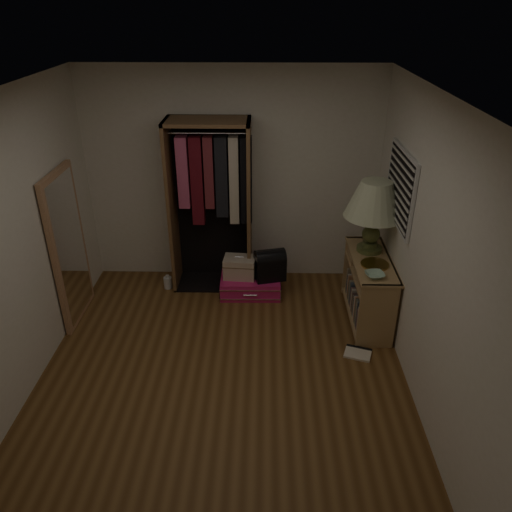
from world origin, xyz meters
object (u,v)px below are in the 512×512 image
object	(u,v)px
train_case	(240,267)
black_bag	(270,264)
console_bookshelf	(368,286)
table_lamp	(375,201)
white_jug	(168,282)
floor_mirror	(69,248)
open_wardrobe	(213,192)
pink_suitcase	(251,284)

from	to	relation	value
train_case	black_bag	world-z (taller)	black_bag
console_bookshelf	black_bag	xyz separation A→B (m)	(-1.08, 0.43, 0.03)
table_lamp	black_bag	bearing A→B (deg)	165.90
table_lamp	white_jug	world-z (taller)	table_lamp
floor_mirror	white_jug	size ratio (longest dim) A/B	9.49
console_bookshelf	floor_mirror	bearing A→B (deg)	-179.31
black_bag	white_jug	distance (m)	1.32
console_bookshelf	open_wardrobe	distance (m)	2.07
open_wardrobe	white_jug	bearing A→B (deg)	-163.79
console_bookshelf	white_jug	world-z (taller)	console_bookshelf
pink_suitcase	train_case	size ratio (longest dim) A/B	1.86
open_wardrobe	floor_mirror	size ratio (longest dim) A/B	1.21
train_case	floor_mirror	bearing A→B (deg)	-159.45
black_bag	white_jug	size ratio (longest dim) A/B	2.22
floor_mirror	black_bag	xyz separation A→B (m)	(2.16, 0.47, -0.43)
floor_mirror	train_case	bearing A→B (deg)	15.87
console_bookshelf	train_case	world-z (taller)	console_bookshelf
open_wardrobe	floor_mirror	distance (m)	1.71
floor_mirror	table_lamp	world-z (taller)	floor_mirror
console_bookshelf	table_lamp	world-z (taller)	table_lamp
floor_mirror	pink_suitcase	size ratio (longest dim) A/B	2.30
open_wardrobe	train_case	size ratio (longest dim) A/B	5.16
floor_mirror	black_bag	bearing A→B (deg)	12.33
console_bookshelf	open_wardrobe	size ratio (longest dim) A/B	0.55
open_wardrobe	black_bag	xyz separation A→B (m)	(0.68, -0.30, -0.78)
train_case	table_lamp	xyz separation A→B (m)	(1.45, -0.31, 0.98)
pink_suitcase	table_lamp	size ratio (longest dim) A/B	0.92
pink_suitcase	black_bag	xyz separation A→B (m)	(0.23, -0.06, 0.31)
black_bag	table_lamp	bearing A→B (deg)	-28.48
console_bookshelf	train_case	bearing A→B (deg)	161.90
open_wardrobe	train_case	world-z (taller)	open_wardrobe
train_case	table_lamp	size ratio (longest dim) A/B	0.49
console_bookshelf	black_bag	world-z (taller)	console_bookshelf
pink_suitcase	white_jug	bearing A→B (deg)	175.18
train_case	black_bag	xyz separation A→B (m)	(0.36, -0.04, 0.07)
pink_suitcase	white_jug	world-z (taller)	pink_suitcase
table_lamp	white_jug	distance (m)	2.70
pink_suitcase	train_case	world-z (taller)	train_case
open_wardrobe	train_case	xyz separation A→B (m)	(0.32, -0.26, -0.85)
open_wardrobe	white_jug	world-z (taller)	open_wardrobe
black_bag	table_lamp	world-z (taller)	table_lamp
pink_suitcase	black_bag	world-z (taller)	black_bag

